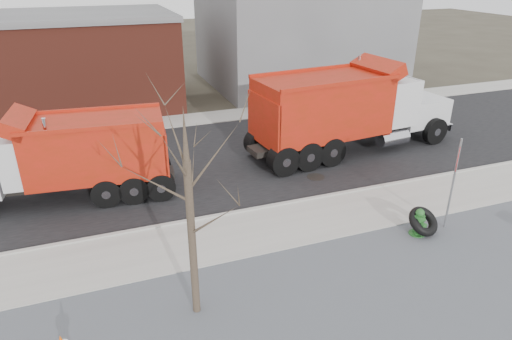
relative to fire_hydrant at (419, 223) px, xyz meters
name	(u,v)px	position (x,y,z in m)	size (l,w,h in m)	color
ground	(277,233)	(-4.05, 1.63, -0.42)	(120.00, 120.00, 0.00)	#383328
gravel_verge	(331,303)	(-4.05, -1.87, -0.41)	(60.00, 5.00, 0.03)	gray
sidewalk	(274,228)	(-4.05, 1.88, -0.39)	(60.00, 2.50, 0.06)	#9E9B93
curb	(260,208)	(-4.05, 3.18, -0.37)	(60.00, 0.15, 0.11)	#9E9B93
road	(221,159)	(-4.05, 7.93, -0.41)	(60.00, 9.40, 0.02)	black
far_sidewalk	(191,120)	(-4.05, 13.63, -0.39)	(60.00, 2.00, 0.06)	#9E9B93
building_grey	(298,23)	(4.95, 19.63, 3.58)	(12.00, 10.00, 8.00)	gray
bare_tree	(189,191)	(-7.25, -0.97, 2.87)	(3.20, 3.20, 5.20)	#382D23
fire_hydrant	(419,223)	(0.00, 0.00, 0.00)	(0.53, 0.51, 0.93)	#2F702A
truck_tire	(423,221)	(0.19, 0.02, 0.02)	(1.19, 1.15, 0.84)	black
stop_sign	(456,169)	(1.10, 0.05, 1.63)	(0.62, 0.59, 3.05)	gray
dump_truck_red_a	(347,107)	(1.47, 6.99, 1.58)	(9.98, 3.61, 3.94)	black
dump_truck_red_b	(69,155)	(-9.95, 6.31, 1.25)	(7.86, 2.95, 3.29)	black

